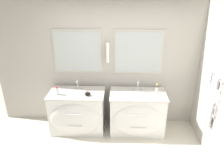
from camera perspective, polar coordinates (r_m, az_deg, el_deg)
wall_back at (r=4.39m, az=0.83°, el=5.38°), size 4.88×0.15×2.60m
wall_right at (r=3.87m, az=26.07°, el=-0.12°), size 0.13×3.43×2.60m
vanity_left at (r=4.46m, az=-9.00°, el=-7.21°), size 1.08×0.70×0.84m
vanity_right at (r=4.40m, az=6.59°, el=-7.58°), size 1.08×0.70×0.84m
faucet_left at (r=4.39m, az=-8.97°, el=-0.21°), size 0.17×0.12×0.19m
faucet_right at (r=4.33m, az=6.74°, el=-0.47°), size 0.17×0.12×0.19m
toiletry_bottle at (r=4.26m, az=-14.11°, el=-1.79°), size 0.06×0.06×0.16m
amenity_bowl at (r=4.14m, az=-6.39°, el=-2.58°), size 0.11×0.11×0.06m
flower_vase at (r=4.25m, az=11.61°, el=-1.41°), size 0.04×0.04×0.21m
soap_dish at (r=4.06m, az=2.21°, el=-3.25°), size 0.08×0.06×0.04m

